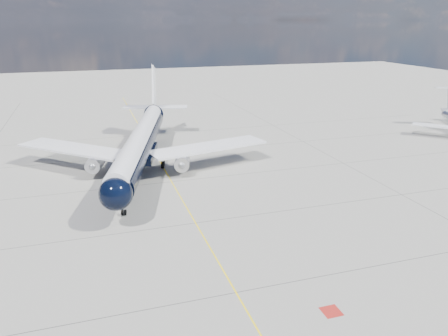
{
  "coord_description": "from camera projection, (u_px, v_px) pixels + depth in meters",
  "views": [
    {
      "loc": [
        -11.28,
        -36.83,
        23.39
      ],
      "look_at": [
        6.04,
        17.57,
        4.0
      ],
      "focal_mm": 35.0,
      "sensor_mm": 36.0,
      "label": 1
    }
  ],
  "objects": [
    {
      "name": "ground",
      "position": [
        166.0,
        171.0,
        71.06
      ],
      "size": [
        320.0,
        320.0,
        0.0
      ],
      "primitive_type": "plane",
      "color": "gray",
      "rests_on": "ground"
    },
    {
      "name": "taxiway_centerline",
      "position": [
        172.0,
        182.0,
        66.55
      ],
      "size": [
        0.16,
        160.0,
        0.01
      ],
      "primitive_type": "cube",
      "color": "yellow",
      "rests_on": "ground"
    },
    {
      "name": "red_marking",
      "position": [
        331.0,
        311.0,
        36.92
      ],
      "size": [
        1.6,
        1.6,
        0.01
      ],
      "primitive_type": "cube",
      "color": "maroon",
      "rests_on": "ground"
    },
    {
      "name": "main_airliner",
      "position": [
        141.0,
        141.0,
        71.34
      ],
      "size": [
        40.64,
        50.33,
        14.78
      ],
      "rotation": [
        0.0,
        0.0,
        -0.26
      ],
      "color": "black",
      "rests_on": "ground"
    }
  ]
}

